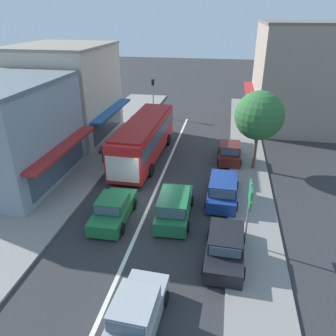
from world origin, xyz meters
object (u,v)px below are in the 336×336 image
Objects in this scene: directional_road_sign at (250,200)px; traffic_light_downstreet at (153,91)px; city_bus at (144,137)px; pedestrian_with_handbag_near at (133,123)px; parked_sedan_kerb_front at (225,247)px; parked_wagon_kerb_second at (223,189)px; sedan_adjacent_lane_trail at (114,209)px; pedestrian_browsing_midblock at (103,152)px; hatchback_queue_far_back at (137,312)px; wagon_behind_bus_near at (174,206)px; parked_hatchback_kerb_third at (230,152)px; street_tree_right at (259,116)px.

traffic_light_downstreet is at bearing 114.11° from directional_road_sign.
pedestrian_with_handbag_near is (-2.63, 5.71, -0.81)m from city_bus.
parked_wagon_kerb_second reaches higher than parked_sedan_kerb_front.
city_bus is 8.80m from sedan_adjacent_lane_trail.
sedan_adjacent_lane_trail is at bearing -65.38° from pedestrian_browsing_midblock.
hatchback_queue_far_back is 2.31× the size of pedestrian_browsing_midblock.
city_bus is 6.69× the size of pedestrian_with_handbag_near.
wagon_behind_bus_near reaches higher than hatchback_queue_far_back.
traffic_light_downstreet is at bearing 128.68° from parked_hatchback_kerb_third.
directional_road_sign is at bearing 49.11° from parked_sedan_kerb_front.
pedestrian_with_handbag_near is at bearing 106.34° from hatchback_queue_far_back.
pedestrian_browsing_midblock is at bearing 158.46° from parked_wagon_kerb_second.
parked_wagon_kerb_second reaches higher than hatchback_queue_far_back.
city_bus is 15.76m from hatchback_queue_far_back.
street_tree_right reaches higher than traffic_light_downstreet.
parked_hatchback_kerb_third is at bearing 144.16° from street_tree_right.
hatchback_queue_far_back is at bearing -108.66° from street_tree_right.
directional_road_sign is 2.21× the size of pedestrian_with_handbag_near.
hatchback_queue_far_back is 2.31× the size of pedestrian_with_handbag_near.
wagon_behind_bus_near is 20.36m from traffic_light_downstreet.
parked_sedan_kerb_front is 1.14× the size of parked_hatchback_kerb_third.
sedan_adjacent_lane_trail is 20.52m from traffic_light_downstreet.
hatchback_queue_far_back is 0.90× the size of traffic_light_downstreet.
sedan_adjacent_lane_trail is 7.73m from pedestrian_browsing_midblock.
parked_wagon_kerb_second is (-0.30, 5.57, 0.08)m from parked_sedan_kerb_front.
sedan_adjacent_lane_trail is 2.59× the size of pedestrian_with_handbag_near.
street_tree_right reaches higher than parked_hatchback_kerb_third.
street_tree_right is at bearing 45.06° from sedan_adjacent_lane_trail.
sedan_adjacent_lane_trail is 6.91m from parked_wagon_kerb_second.
hatchback_queue_far_back is 10.37m from parked_wagon_kerb_second.
pedestrian_browsing_midblock reaches higher than parked_hatchback_kerb_third.
street_tree_right is at bearing 84.64° from directional_road_sign.
pedestrian_with_handbag_near is (-11.16, 6.22, -3.12)m from street_tree_right.
directional_road_sign is at bearing -56.42° from pedestrian_with_handbag_near.
parked_hatchback_kerb_third is at bearing 95.01° from directional_road_sign.
pedestrian_browsing_midblock is (-0.23, -7.40, 0.00)m from pedestrian_with_handbag_near.
pedestrian_with_handbag_near is at bearing 114.68° from city_bus.
parked_hatchback_kerb_third is at bearing 14.51° from pedestrian_browsing_midblock.
city_bus is 6.34m from pedestrian_with_handbag_near.
parked_hatchback_kerb_third is 4.12m from street_tree_right.
street_tree_right is (1.84, 10.40, 3.52)m from parked_sedan_kerb_front.
wagon_behind_bus_near is 1.07× the size of parked_sedan_kerb_front.
pedestrian_with_handbag_near is (-9.03, 11.06, 0.32)m from parked_wagon_kerb_second.
sedan_adjacent_lane_trail is 1.17× the size of directional_road_sign.
parked_hatchback_kerb_third is 2.28× the size of pedestrian_browsing_midblock.
parked_sedan_kerb_front is at bearing -19.20° from sedan_adjacent_lane_trail.
wagon_behind_bus_near is 1.09× the size of traffic_light_downstreet.
parked_wagon_kerb_second is at bearing 29.09° from sedan_adjacent_lane_trail.
directional_road_sign reaches higher than pedestrian_with_handbag_near.
street_tree_right reaches higher than hatchback_queue_far_back.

